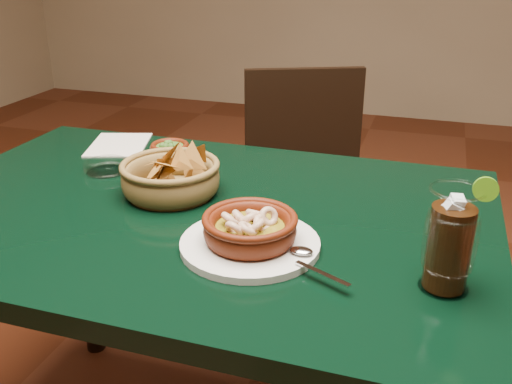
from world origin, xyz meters
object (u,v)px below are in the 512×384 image
(chip_basket, at_px, (171,177))
(cola_drink, at_px, (450,241))
(dining_table, at_px, (196,249))
(dining_chair, at_px, (308,197))
(shrimp_plate, at_px, (250,232))

(chip_basket, bearing_deg, cola_drink, -19.63)
(dining_table, xyz_separation_m, cola_drink, (0.49, -0.15, 0.18))
(dining_table, bearing_deg, chip_basket, 147.41)
(dining_chair, bearing_deg, chip_basket, -103.36)
(cola_drink, bearing_deg, dining_table, 162.51)
(dining_table, distance_m, dining_chair, 0.72)
(shrimp_plate, relative_size, chip_basket, 1.31)
(dining_chair, bearing_deg, dining_table, -96.79)
(dining_chair, bearing_deg, cola_drink, -64.52)
(dining_table, distance_m, shrimp_plate, 0.24)
(dining_table, distance_m, cola_drink, 0.55)
(dining_table, height_order, chip_basket, chip_basket)
(cola_drink, bearing_deg, dining_chair, 115.48)
(shrimp_plate, bearing_deg, cola_drink, -4.96)
(shrimp_plate, relative_size, cola_drink, 1.67)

